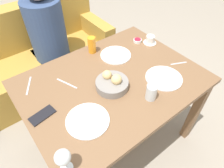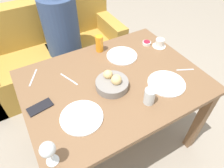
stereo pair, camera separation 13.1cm
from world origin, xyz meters
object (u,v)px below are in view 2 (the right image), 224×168
at_px(couch, 52,55).
at_px(fork_silver, 33,77).
at_px(wine_glass, 48,150).
at_px(juice_glass, 99,44).
at_px(spoon_coffee, 185,70).
at_px(plate_near_right, 166,83).
at_px(plate_far_center, 122,56).
at_px(water_tumbler, 150,96).
at_px(knife_silver, 69,79).
at_px(bread_basket, 112,83).
at_px(cell_phone, 40,107).
at_px(plate_near_left, 82,117).
at_px(seated_person, 64,42).
at_px(jam_bowl_berry, 147,43).
at_px(coffee_cup, 160,43).

distance_m(couch, fork_silver, 0.98).
bearing_deg(wine_glass, juice_glass, 48.62).
distance_m(juice_glass, spoon_coffee, 0.68).
xyz_separation_m(plate_near_right, plate_far_center, (-0.10, 0.41, -0.00)).
distance_m(water_tumbler, knife_silver, 0.57).
xyz_separation_m(bread_basket, cell_phone, (-0.47, 0.07, -0.03)).
bearing_deg(plate_near_left, water_tumbler, -13.31).
bearing_deg(fork_silver, water_tumbler, -45.58).
xyz_separation_m(plate_near_left, spoon_coffee, (0.83, 0.01, -0.00)).
bearing_deg(cell_phone, spoon_coffee, -10.01).
bearing_deg(plate_near_right, plate_far_center, 103.59).
height_order(fork_silver, knife_silver, same).
xyz_separation_m(plate_near_right, wine_glass, (-0.84, -0.14, 0.11)).
relative_size(seated_person, plate_far_center, 5.16).
bearing_deg(wine_glass, knife_silver, 61.25).
bearing_deg(bread_basket, seated_person, 90.32).
bearing_deg(water_tumbler, bread_basket, 120.32).
bearing_deg(fork_silver, juice_glass, 5.67).
distance_m(water_tumbler, spoon_coffee, 0.44).
bearing_deg(seated_person, juice_glass, -78.61).
relative_size(couch, spoon_coffee, 12.88).
xyz_separation_m(juice_glass, wine_glass, (-0.62, -0.70, 0.05)).
bearing_deg(water_tumbler, jam_bowl_berry, 54.40).
xyz_separation_m(couch, juice_glass, (0.26, -0.76, 0.51)).
height_order(plate_near_right, juice_glass, juice_glass).
relative_size(couch, fork_silver, 10.14).
bearing_deg(water_tumbler, wine_glass, -173.77).
xyz_separation_m(water_tumbler, spoon_coffee, (0.42, 0.11, -0.05)).
xyz_separation_m(plate_near_left, cell_phone, (-0.19, 0.19, -0.00)).
xyz_separation_m(bread_basket, plate_near_right, (0.33, -0.16, -0.03)).
distance_m(water_tumbler, jam_bowl_berry, 0.64).
bearing_deg(jam_bowl_berry, plate_near_right, -110.52).
relative_size(bread_basket, plate_near_right, 0.85).
relative_size(knife_silver, spoon_coffee, 1.35).
xyz_separation_m(plate_near_left, fork_silver, (-0.16, 0.48, -0.00)).
relative_size(water_tumbler, fork_silver, 0.68).
bearing_deg(knife_silver, couch, 84.89).
bearing_deg(jam_bowl_berry, plate_far_center, -172.04).
relative_size(couch, jam_bowl_berry, 22.73).
bearing_deg(coffee_cup, plate_near_right, -122.85).
relative_size(seated_person, plate_near_left, 4.91).
distance_m(seated_person, knife_silver, 0.86).
xyz_separation_m(plate_near_left, plate_near_right, (0.61, -0.03, 0.00)).
relative_size(couch, coffee_cup, 14.56).
bearing_deg(seated_person, plate_far_center, -72.53).
relative_size(plate_far_center, coffee_cup, 2.21).
relative_size(bread_basket, coffee_cup, 2.00).
height_order(plate_near_left, fork_silver, plate_near_left).
height_order(couch, seated_person, seated_person).
height_order(couch, cell_phone, couch).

